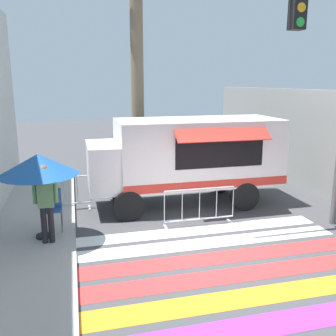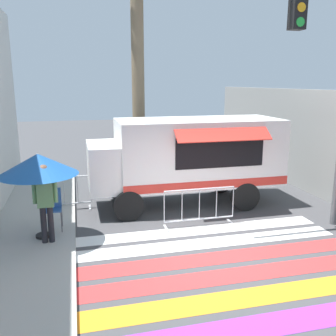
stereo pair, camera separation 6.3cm
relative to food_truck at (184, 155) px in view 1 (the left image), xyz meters
name	(u,v)px [view 1 (the left image)]	position (x,y,z in m)	size (l,w,h in m)	color
ground_plane	(212,252)	(-0.32, -3.27, -1.53)	(60.00, 60.00, 0.00)	#424244
concrete_wall_right	(323,145)	(4.51, -0.27, 0.16)	(0.20, 16.00, 3.38)	gray
crosswalk_painted	(225,266)	(-0.32, -3.96, -1.53)	(6.40, 4.36, 0.01)	purple
food_truck	(184,155)	(0.00, 0.00, 0.00)	(5.60, 2.50, 2.57)	white
traffic_signal_pole	(318,57)	(2.47, -2.48, 2.65)	(4.48, 0.29, 6.18)	#515456
patio_umbrella	(38,165)	(-3.91, -1.83, 0.30)	(1.75, 1.75, 1.96)	black
folding_chair	(53,205)	(-3.70, -1.37, -0.80)	(0.41, 0.41, 1.00)	#4C4C51
vendor_person	(46,199)	(-3.79, -2.16, -0.39)	(0.53, 0.23, 1.77)	black
barricade_front	(199,208)	(-0.10, -1.76, -1.05)	(1.87, 0.44, 1.00)	#B7BABF
barricade_side	(64,194)	(-3.48, 0.35, -1.06)	(1.52, 0.44, 1.00)	#B7BABF
palm_tree	(136,40)	(-0.89, 2.74, 3.46)	(2.39, 2.36, 7.76)	#7A664C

